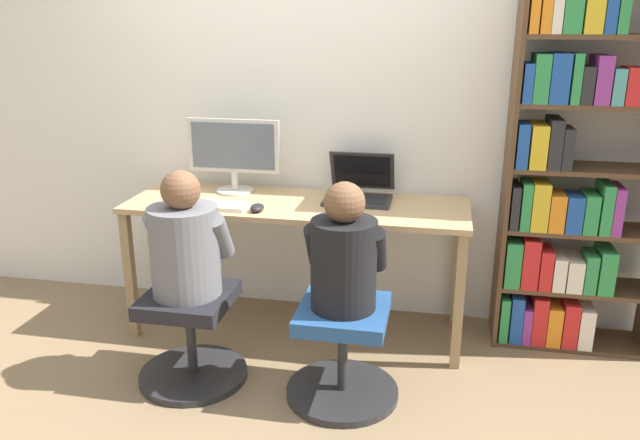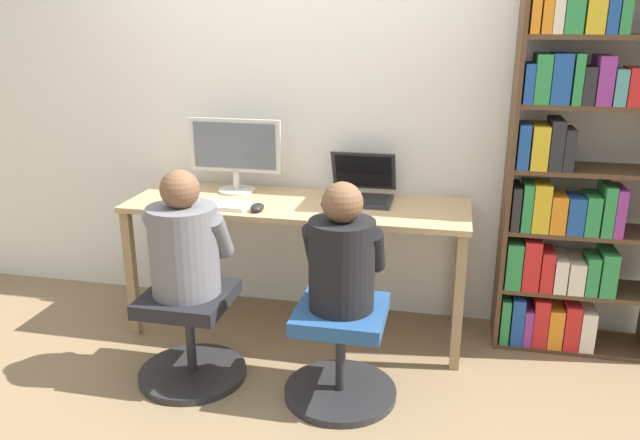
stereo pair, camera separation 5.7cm
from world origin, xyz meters
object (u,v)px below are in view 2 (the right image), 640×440
at_px(office_chair_left, 190,334).
at_px(keyboard, 212,204).
at_px(laptop, 360,190).
at_px(bookshelf, 572,180).
at_px(office_chair_right, 341,351).
at_px(desktop_monitor, 235,153).
at_px(person_at_laptop, 342,256).
at_px(person_at_monitor, 184,242).

bearing_deg(office_chair_left, keyboard, 94.46).
xyz_separation_m(laptop, bookshelf, (1.10, -0.03, 0.13)).
relative_size(laptop, office_chair_right, 0.70).
xyz_separation_m(desktop_monitor, bookshelf, (1.84, -0.04, -0.05)).
height_order(keyboard, office_chair_left, keyboard).
bearing_deg(keyboard, bookshelf, 8.56).
bearing_deg(person_at_laptop, desktop_monitor, 134.70).
xyz_separation_m(keyboard, office_chair_right, (0.80, -0.46, -0.54)).
xyz_separation_m(person_at_monitor, person_at_laptop, (0.77, -0.01, -0.00)).
distance_m(office_chair_right, person_at_monitor, 0.91).
height_order(keyboard, person_at_laptop, person_at_laptop).
xyz_separation_m(keyboard, person_at_monitor, (0.04, -0.45, -0.06)).
distance_m(desktop_monitor, office_chair_right, 1.34).
bearing_deg(person_at_laptop, person_at_monitor, 179.54).
distance_m(desktop_monitor, person_at_laptop, 1.13).
bearing_deg(office_chair_right, laptop, 92.82).
distance_m(office_chair_left, person_at_monitor, 0.48).
xyz_separation_m(keyboard, office_chair_left, (0.04, -0.46, -0.54)).
height_order(person_at_monitor, bookshelf, bookshelf).
distance_m(office_chair_right, person_at_laptop, 0.48).
distance_m(laptop, keyboard, 0.83).
xyz_separation_m(desktop_monitor, office_chair_right, (0.77, -0.79, -0.76)).
bearing_deg(person_at_monitor, desktop_monitor, 90.61).
bearing_deg(bookshelf, desktop_monitor, 178.62).
bearing_deg(office_chair_left, desktop_monitor, 90.61).
bearing_deg(laptop, person_at_monitor, -133.58).
relative_size(keyboard, office_chair_left, 0.74).
bearing_deg(person_at_monitor, office_chair_right, -0.77).
height_order(office_chair_left, office_chair_right, same).
relative_size(desktop_monitor, bookshelf, 0.27).
distance_m(laptop, bookshelf, 1.11).
bearing_deg(office_chair_left, bookshelf, 21.90).
height_order(office_chair_right, bookshelf, bookshelf).
xyz_separation_m(desktop_monitor, person_at_monitor, (0.01, -0.78, -0.27)).
bearing_deg(laptop, keyboard, -157.65).
bearing_deg(keyboard, person_at_laptop, -29.70).
bearing_deg(office_chair_right, person_at_monitor, 179.23).
distance_m(laptop, office_chair_right, 0.97).
xyz_separation_m(desktop_monitor, keyboard, (-0.03, -0.33, -0.22)).
bearing_deg(bookshelf, laptop, 178.30).
height_order(office_chair_left, person_at_laptop, person_at_laptop).
relative_size(keyboard, office_chair_right, 0.74).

